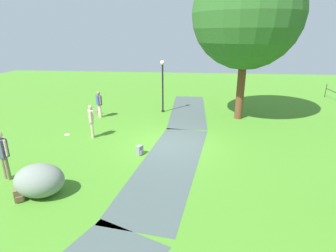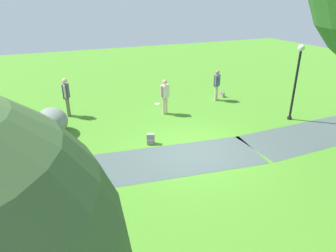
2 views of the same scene
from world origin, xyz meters
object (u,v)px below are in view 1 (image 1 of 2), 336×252
object	(u,v)px
large_shade_tree	(247,14)
lawn_boulder	(40,180)
backpack_by_boulder	(19,195)
passerby_on_path	(2,152)
frisbee_on_grass	(67,135)
man_near_boulder	(91,119)
spare_backpack_on_lawn	(140,150)
handbag_on_grass	(98,112)
woman_with_handbag	(99,102)
lamp_post	(163,80)

from	to	relation	value
large_shade_tree	lawn_boulder	bearing A→B (deg)	-39.37
lawn_boulder	backpack_by_boulder	bearing A→B (deg)	-51.72
large_shade_tree	passerby_on_path	bearing A→B (deg)	-48.04
large_shade_tree	passerby_on_path	distance (m)	13.14
large_shade_tree	frisbee_on_grass	bearing A→B (deg)	-67.16
man_near_boulder	spare_backpack_on_lawn	bearing A→B (deg)	57.63
handbag_on_grass	spare_backpack_on_lawn	xyz separation A→B (m)	(5.64, 3.88, 0.05)
man_near_boulder	passerby_on_path	distance (m)	4.46
backpack_by_boulder	handbag_on_grass	bearing A→B (deg)	-174.50
handbag_on_grass	man_near_boulder	bearing A→B (deg)	16.49
frisbee_on_grass	man_near_boulder	bearing A→B (deg)	83.07
large_shade_tree	frisbee_on_grass	distance (m)	11.40
woman_with_handbag	backpack_by_boulder	size ratio (longest dim) A/B	4.03
large_shade_tree	frisbee_on_grass	xyz separation A→B (m)	(3.80, -9.01, -5.86)
frisbee_on_grass	handbag_on_grass	bearing A→B (deg)	176.00
lamp_post	lawn_boulder	size ratio (longest dim) A/B	2.07
handbag_on_grass	backpack_by_boulder	bearing A→B (deg)	5.50
lamp_post	passerby_on_path	size ratio (longest dim) A/B	1.86
lamp_post	spare_backpack_on_lawn	distance (m)	6.88
woman_with_handbag	man_near_boulder	distance (m)	3.39
large_shade_tree	woman_with_handbag	size ratio (longest dim) A/B	5.50
passerby_on_path	backpack_by_boulder	bearing A→B (deg)	46.00
backpack_by_boulder	spare_backpack_on_lawn	world-z (taller)	same
large_shade_tree	spare_backpack_on_lawn	world-z (taller)	large_shade_tree
handbag_on_grass	passerby_on_path	bearing A→B (deg)	-2.37
man_near_boulder	large_shade_tree	bearing A→B (deg)	117.61
spare_backpack_on_lawn	lawn_boulder	bearing A→B (deg)	-37.19
backpack_by_boulder	lamp_post	bearing A→B (deg)	163.01
handbag_on_grass	woman_with_handbag	bearing A→B (deg)	30.24
spare_backpack_on_lawn	frisbee_on_grass	bearing A→B (deg)	-114.59
large_shade_tree	lawn_boulder	world-z (taller)	large_shade_tree
lamp_post	man_near_boulder	distance (m)	5.79
woman_with_handbag	frisbee_on_grass	bearing A→B (deg)	-11.41
large_shade_tree	lamp_post	world-z (taller)	large_shade_tree
handbag_on_grass	backpack_by_boulder	xyz separation A→B (m)	(9.31, 0.90, 0.05)
man_near_boulder	handbag_on_grass	distance (m)	4.17
lawn_boulder	frisbee_on_grass	size ratio (longest dim) A/B	5.94
backpack_by_boulder	lawn_boulder	bearing A→B (deg)	128.28
handbag_on_grass	backpack_by_boulder	distance (m)	9.36
lamp_post	passerby_on_path	world-z (taller)	lamp_post
handbag_on_grass	frisbee_on_grass	size ratio (longest dim) A/B	1.19
lamp_post	woman_with_handbag	distance (m)	4.17
lawn_boulder	large_shade_tree	bearing A→B (deg)	140.63
lamp_post	backpack_by_boulder	world-z (taller)	lamp_post
lawn_boulder	spare_backpack_on_lawn	size ratio (longest dim) A/B	3.99
spare_backpack_on_lawn	frisbee_on_grass	size ratio (longest dim) A/B	1.49
lawn_boulder	woman_with_handbag	bearing A→B (deg)	-172.98
lamp_post	passerby_on_path	xyz separation A→B (m)	(9.10, -4.38, -1.01)
large_shade_tree	frisbee_on_grass	world-z (taller)	large_shade_tree
woman_with_handbag	handbag_on_grass	size ratio (longest dim) A/B	5.03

